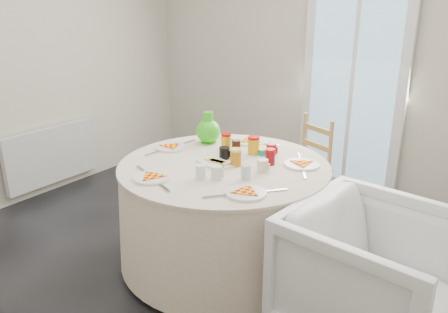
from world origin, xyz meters
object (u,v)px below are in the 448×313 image
Objects in this scene: wooden_chair at (302,163)px; green_pitcher at (208,128)px; table at (224,213)px; radiator at (53,155)px; armchair at (371,275)px.

green_pitcher is (-0.48, -0.72, 0.40)m from wooden_chair.
radiator is at bearing 178.21° from table.
wooden_chair reaches higher than armchair.
wooden_chair is (0.11, 1.03, 0.09)m from table.
armchair is (1.10, -0.18, 0.02)m from table.
armchair is 3.50× the size of green_pitcher.
armchair is at bearing -9.32° from table.
table is at bearing -35.06° from green_pitcher.
table is 1.70× the size of wooden_chair.
wooden_chair reaches higher than table.
armchair is at bearing -13.21° from green_pitcher.
green_pitcher is at bearing 78.03° from armchair.
green_pitcher is (-0.37, 0.32, 0.49)m from table.
green_pitcher is at bearing 8.27° from radiator.
wooden_chair is at bearing 23.62° from radiator.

